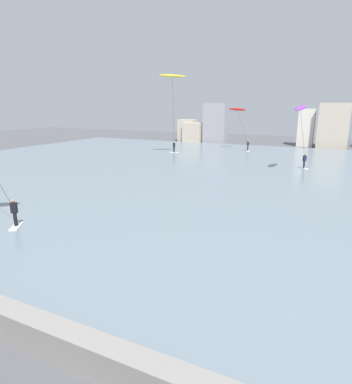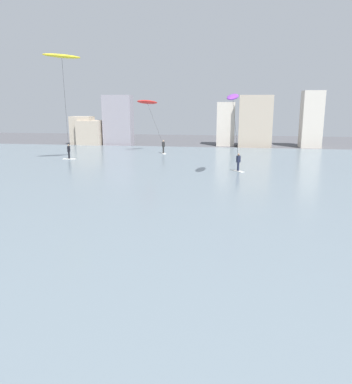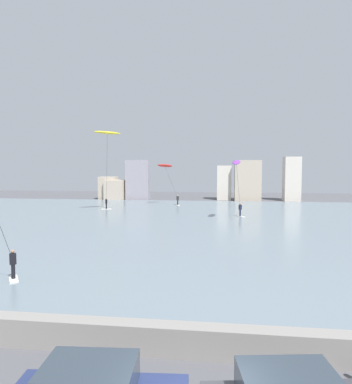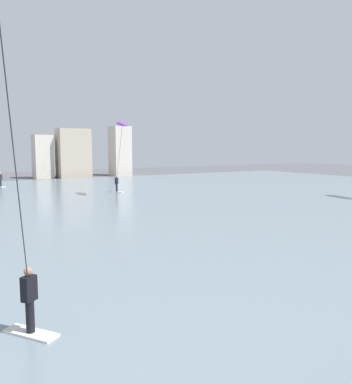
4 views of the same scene
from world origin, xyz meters
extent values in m
cube|color=slate|center=(0.00, 31.27, 0.05)|extent=(84.00, 52.00, 0.10)
cube|color=#B7A893|center=(-21.03, 58.86, 2.15)|extent=(3.24, 2.41, 4.29)
cube|color=#B7A893|center=(-19.51, 58.89, 1.84)|extent=(3.66, 3.95, 3.69)
cube|color=gray|center=(-15.26, 58.77, 3.71)|extent=(4.31, 2.13, 7.42)
cube|color=#B7A893|center=(-15.22, 59.97, 1.57)|extent=(3.09, 2.81, 3.15)
cube|color=beige|center=(0.79, 60.91, 3.20)|extent=(2.62, 2.95, 6.41)
cube|color=#B7A893|center=(5.02, 59.59, 3.68)|extent=(4.70, 3.19, 7.37)
cube|color=beige|center=(12.90, 60.27, 3.99)|extent=(2.82, 3.24, 7.97)
cube|color=silver|center=(2.65, 37.47, 0.13)|extent=(1.18, 1.39, 0.06)
cylinder|color=#191E33|center=(2.65, 37.47, 0.55)|extent=(0.20, 0.20, 0.78)
cube|color=#191E33|center=(2.65, 37.47, 1.24)|extent=(0.40, 0.38, 0.60)
sphere|color=#9E7051|center=(2.65, 37.47, 1.65)|extent=(0.20, 0.20, 0.20)
cylinder|color=#333333|center=(2.32, 35.95, 3.87)|extent=(0.67, 3.08, 5.37)
ellipsoid|color=purple|center=(2.00, 34.42, 6.70)|extent=(1.31, 2.78, 0.77)
cube|color=silver|center=(-16.05, 42.66, 0.13)|extent=(1.43, 0.54, 0.06)
cylinder|color=black|center=(-16.05, 42.66, 0.55)|extent=(0.20, 0.20, 0.78)
cube|color=black|center=(-16.05, 42.66, 1.24)|extent=(0.24, 0.36, 0.60)
sphere|color=tan|center=(-16.05, 42.66, 1.65)|extent=(0.20, 0.20, 0.20)
cylinder|color=#333333|center=(-15.40, 41.13, 5.87)|extent=(1.32, 3.10, 9.37)
ellipsoid|color=yellow|center=(-14.76, 39.59, 10.70)|extent=(3.70, 3.03, 0.56)
cube|color=silver|center=(-6.54, 49.23, 0.13)|extent=(0.93, 1.46, 0.06)
cylinder|color=black|center=(-6.54, 49.23, 0.55)|extent=(0.20, 0.20, 0.78)
cube|color=black|center=(-6.54, 49.23, 1.24)|extent=(0.40, 0.33, 0.60)
sphere|color=tan|center=(-6.54, 49.23, 1.65)|extent=(0.20, 0.20, 0.20)
cylinder|color=#333333|center=(-7.62, 49.68, 3.70)|extent=(2.19, 0.92, 5.04)
ellipsoid|color=red|center=(-8.70, 50.12, 6.37)|extent=(2.75, 3.10, 0.83)
camera|label=1|loc=(5.27, -0.94, 6.87)|focal=30.35mm
camera|label=2|loc=(2.38, 2.30, 6.15)|focal=35.90mm
camera|label=3|loc=(0.45, -6.82, 6.21)|focal=33.58mm
camera|label=4|loc=(-12.38, 1.66, 4.54)|focal=36.10mm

